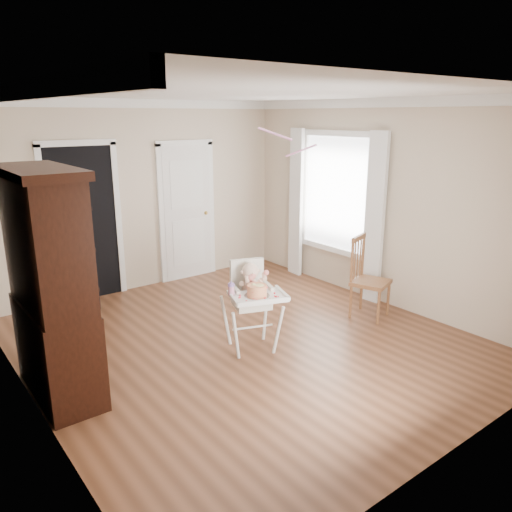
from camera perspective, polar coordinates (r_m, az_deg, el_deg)
floor at (r=5.76m, az=-1.11°, el=-9.78°), size 5.00×5.00×0.00m
ceiling at (r=5.20m, az=-1.27°, el=18.14°), size 5.00×5.00×0.00m
wall_back at (r=7.45m, az=-12.77°, el=6.64°), size 4.50×0.00×4.50m
wall_left at (r=4.42m, az=-25.39°, el=-0.71°), size 0.00×5.00×5.00m
wall_right at (r=6.87m, az=14.17°, el=5.81°), size 0.00×5.00×5.00m
crown_molding at (r=5.20m, az=-1.27°, el=17.48°), size 4.50×5.00×0.12m
doorway at (r=7.15m, az=-19.13°, el=3.82°), size 1.06×0.05×2.22m
closet_door at (r=7.80m, az=-7.88°, el=4.86°), size 0.96×0.09×2.13m
window_right at (r=7.34m, az=8.89°, el=6.22°), size 0.13×1.84×2.30m
high_chair at (r=5.37m, az=-0.52°, el=-4.54°), size 0.77×0.86×1.01m
baby at (r=5.34m, az=-0.59°, el=-3.08°), size 0.27×0.27×0.42m
cake at (r=5.11m, az=0.12°, el=-3.96°), size 0.26×0.26×0.12m
sippy_cup at (r=5.13m, az=-2.85°, el=-3.79°), size 0.07×0.07×0.16m
china_cabinet at (r=4.74m, az=-22.37°, el=-3.22°), size 0.55×1.23×2.08m
dining_chair at (r=6.46m, az=12.71°, el=-2.67°), size 0.54×0.54×1.04m
streamer at (r=6.24m, az=2.17°, el=13.78°), size 0.16×0.48×0.15m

